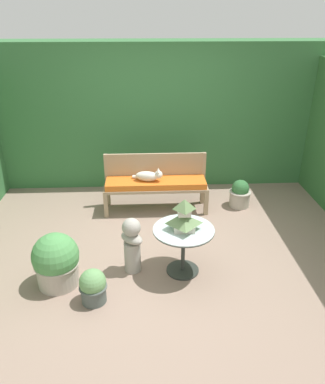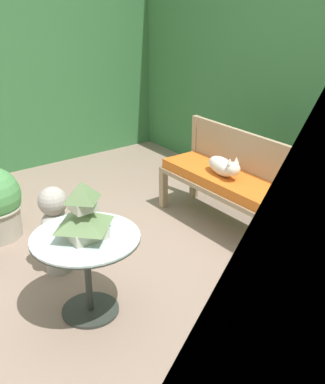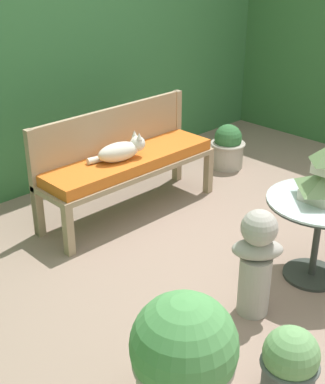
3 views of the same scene
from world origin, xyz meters
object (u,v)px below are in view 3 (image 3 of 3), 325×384
Objects in this scene: garden_bench at (129,165)px; garden_bust at (256,260)px; pagoda_birdhouse at (325,177)px; potted_plant_patio_mid at (290,363)px; patio_table at (320,217)px; cat at (121,150)px; potted_plant_path_edge at (184,357)px; potted_plant_bench_right at (228,147)px.

garden_bench is 2.25× the size of garden_bust.
garden_bust is (-0.57, 0.05, -0.35)m from pagoda_birdhouse.
patio_table is at bearing 25.29° from potted_plant_patio_mid.
pagoda_birdhouse is at bearing 25.29° from potted_plant_patio_mid.
cat is 1.47m from garden_bust.
garden_bust reaches higher than patio_table.
garden_bust is 1.10× the size of potted_plant_path_edge.
potted_plant_path_edge is at bearing -122.17° from garden_bust.
pagoda_birdhouse reaches higher than cat.
garden_bench reaches higher than potted_plant_bench_right.
potted_plant_path_edge is at bearing -173.78° from patio_table.
cat is 1.54m from pagoda_birdhouse.
potted_plant_bench_right is 2.96m from potted_plant_path_edge.
potted_plant_bench_right is at bearing 87.42° from garden_bust.
cat reaches higher than garden_bust.
potted_plant_bench_right is at bearing 14.29° from cat.
potted_plant_bench_right is (1.03, 1.57, -0.24)m from patio_table.
potted_plant_path_edge is at bearing -144.39° from potted_plant_bench_right.
potted_plant_bench_right is at bearing 35.61° from potted_plant_path_edge.
patio_table reaches higher than potted_plant_patio_mid.
potted_plant_path_edge reaches higher than patio_table.
patio_table is 1.40m from potted_plant_path_edge.
pagoda_birdhouse is at bearing -65.85° from cat.
potted_plant_bench_right is (1.28, 0.06, -0.21)m from garden_bench.
potted_plant_patio_mid is at bearing -134.46° from potted_plant_bench_right.
pagoda_birdhouse is 1.45m from potted_plant_path_edge.
potted_plant_bench_right is at bearing 56.82° from pagoda_birdhouse.
cat is at bearing 103.48° from pagoda_birdhouse.
patio_table is at bearing 90.00° from pagoda_birdhouse.
garden_bust reaches higher than garden_bench.
garden_bust is at bearing -102.19° from garden_bench.
garden_bench is at bearing -177.45° from potted_plant_bench_right.
potted_plant_path_edge is 0.53m from potted_plant_patio_mid.
potted_plant_patio_mid is at bearing -96.63° from cat.
patio_table is 1.11× the size of potted_plant_path_edge.
pagoda_birdhouse reaches higher than garden_bench.
patio_table is 1.80× the size of potted_plant_patio_mid.
cat is 2.07m from potted_plant_patio_mid.
potted_plant_path_edge reaches higher than potted_plant_patio_mid.
garden_bust is 0.66m from potted_plant_patio_mid.
pagoda_birdhouse is at bearing -123.18° from potted_plant_bench_right.
pagoda_birdhouse is (0.36, -1.49, 0.15)m from cat.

